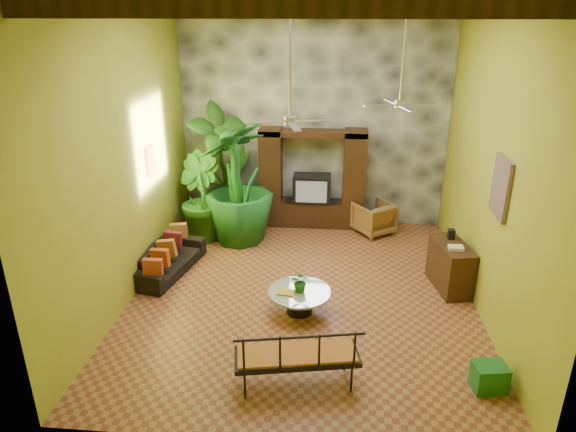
# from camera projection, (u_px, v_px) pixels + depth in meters

# --- Properties ---
(ground) EXTENTS (7.00, 7.00, 0.00)m
(ground) POSITION_uv_depth(u_px,v_px,m) (303.00, 292.00, 9.27)
(ground) COLOR brown
(ground) RESTS_ON ground
(back_wall) EXTENTS (6.00, 0.02, 5.00)m
(back_wall) POSITION_uv_depth(u_px,v_px,m) (314.00, 116.00, 11.56)
(back_wall) COLOR olive
(back_wall) RESTS_ON ground
(left_wall) EXTENTS (0.02, 7.00, 5.00)m
(left_wall) POSITION_uv_depth(u_px,v_px,m) (126.00, 154.00, 8.58)
(left_wall) COLOR olive
(left_wall) RESTS_ON ground
(right_wall) EXTENTS (0.02, 7.00, 5.00)m
(right_wall) POSITION_uv_depth(u_px,v_px,m) (494.00, 163.00, 8.07)
(right_wall) COLOR olive
(right_wall) RESTS_ON ground
(stone_accent_wall) EXTENTS (5.98, 0.10, 4.98)m
(stone_accent_wall) POSITION_uv_depth(u_px,v_px,m) (314.00, 117.00, 11.50)
(stone_accent_wall) COLOR #3C3F45
(stone_accent_wall) RESTS_ON ground
(ceiling_beams) EXTENTS (5.95, 5.36, 0.22)m
(ceiling_beams) POSITION_uv_depth(u_px,v_px,m) (306.00, 7.00, 7.47)
(ceiling_beams) COLOR #321D10
(ceiling_beams) RESTS_ON ceiling
(entertainment_center) EXTENTS (2.40, 0.55, 2.30)m
(entertainment_center) POSITION_uv_depth(u_px,v_px,m) (312.00, 186.00, 11.80)
(entertainment_center) COLOR black
(entertainment_center) RESTS_ON ground
(ceiling_fan_front) EXTENTS (1.28, 1.28, 1.86)m
(ceiling_fan_front) POSITION_uv_depth(u_px,v_px,m) (290.00, 107.00, 7.64)
(ceiling_fan_front) COLOR #B1B1B6
(ceiling_fan_front) RESTS_ON ceiling
(ceiling_fan_back) EXTENTS (1.28, 1.28, 1.86)m
(ceiling_fan_back) POSITION_uv_depth(u_px,v_px,m) (401.00, 92.00, 8.96)
(ceiling_fan_back) COLOR #B1B1B6
(ceiling_fan_back) RESTS_ON ceiling
(wall_art_mask) EXTENTS (0.06, 0.32, 0.55)m
(wall_art_mask) POSITION_uv_depth(u_px,v_px,m) (151.00, 161.00, 9.65)
(wall_art_mask) COLOR gold
(wall_art_mask) RESTS_ON left_wall
(wall_art_painting) EXTENTS (0.06, 0.70, 0.90)m
(wall_art_painting) POSITION_uv_depth(u_px,v_px,m) (501.00, 188.00, 7.60)
(wall_art_painting) COLOR navy
(wall_art_painting) RESTS_ON right_wall
(sofa) EXTENTS (1.10, 1.97, 0.54)m
(sofa) POSITION_uv_depth(u_px,v_px,m) (168.00, 259.00, 9.90)
(sofa) COLOR black
(sofa) RESTS_ON ground
(wicker_armchair) EXTENTS (1.08, 1.09, 0.72)m
(wicker_armchair) POSITION_uv_depth(u_px,v_px,m) (374.00, 218.00, 11.61)
(wicker_armchair) COLOR olive
(wicker_armchair) RESTS_ON ground
(tall_plant_a) EXTENTS (1.82, 1.76, 2.87)m
(tall_plant_a) POSITION_uv_depth(u_px,v_px,m) (223.00, 167.00, 11.58)
(tall_plant_a) COLOR #296119
(tall_plant_a) RESTS_ON ground
(tall_plant_b) EXTENTS (1.35, 1.37, 1.94)m
(tall_plant_b) POSITION_uv_depth(u_px,v_px,m) (199.00, 198.00, 11.08)
(tall_plant_b) COLOR #236B1C
(tall_plant_b) RESTS_ON ground
(tall_plant_c) EXTENTS (2.03, 2.03, 2.65)m
(tall_plant_c) POSITION_uv_depth(u_px,v_px,m) (238.00, 183.00, 10.88)
(tall_plant_c) COLOR #17571C
(tall_plant_c) RESTS_ON ground
(coffee_table) EXTENTS (1.05, 1.05, 0.40)m
(coffee_table) POSITION_uv_depth(u_px,v_px,m) (299.00, 299.00, 8.58)
(coffee_table) COLOR black
(coffee_table) RESTS_ON ground
(centerpiece_plant) EXTENTS (0.35, 0.31, 0.35)m
(centerpiece_plant) POSITION_uv_depth(u_px,v_px,m) (301.00, 282.00, 8.46)
(centerpiece_plant) COLOR #1F681B
(centerpiece_plant) RESTS_ON coffee_table
(yellow_tray) EXTENTS (0.30, 0.23, 0.03)m
(yellow_tray) POSITION_uv_depth(u_px,v_px,m) (286.00, 292.00, 8.46)
(yellow_tray) COLOR gold
(yellow_tray) RESTS_ON coffee_table
(iron_bench) EXTENTS (1.73, 0.90, 0.57)m
(iron_bench) POSITION_uv_depth(u_px,v_px,m) (296.00, 355.00, 6.75)
(iron_bench) COLOR black
(iron_bench) RESTS_ON ground
(side_console) EXTENTS (0.69, 1.16, 0.87)m
(side_console) POSITION_uv_depth(u_px,v_px,m) (451.00, 266.00, 9.27)
(side_console) COLOR #371911
(side_console) RESTS_ON ground
(green_bin) EXTENTS (0.48, 0.39, 0.38)m
(green_bin) POSITION_uv_depth(u_px,v_px,m) (489.00, 377.00, 6.86)
(green_bin) COLOR #1E733A
(green_bin) RESTS_ON ground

